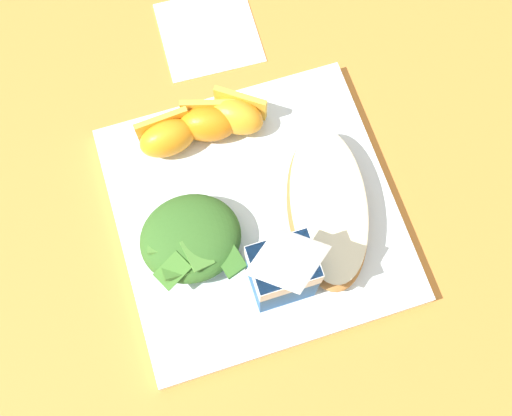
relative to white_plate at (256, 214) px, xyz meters
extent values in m
plane|color=#C67A33|center=(0.00, 0.00, -0.01)|extent=(3.00, 3.00, 0.00)
cube|color=silver|center=(0.00, 0.00, 0.00)|extent=(0.28, 0.28, 0.02)
ellipsoid|color=#A87038|center=(-0.07, 0.02, 0.02)|extent=(0.12, 0.18, 0.03)
ellipsoid|color=brown|center=(-0.07, 0.02, 0.03)|extent=(0.10, 0.17, 0.01)
ellipsoid|color=beige|center=(-0.07, 0.02, 0.04)|extent=(0.11, 0.18, 0.01)
ellipsoid|color=#336023|center=(0.07, 0.01, 0.03)|extent=(0.10, 0.09, 0.04)
cube|color=#4C8433|center=(0.07, 0.03, 0.04)|extent=(0.03, 0.04, 0.01)
cube|color=#4C8433|center=(0.10, 0.01, 0.04)|extent=(0.03, 0.04, 0.02)
cube|color=#3D7028|center=(0.09, 0.04, 0.04)|extent=(0.03, 0.02, 0.02)
cube|color=#336023|center=(0.04, 0.05, 0.04)|extent=(0.03, 0.04, 0.02)
cube|color=#3D7028|center=(0.10, 0.04, 0.04)|extent=(0.04, 0.03, 0.01)
cube|color=#23569E|center=(0.00, 0.08, 0.05)|extent=(0.06, 0.04, 0.09)
cube|color=white|center=(0.00, 0.08, 0.08)|extent=(0.06, 0.05, 0.03)
pyramid|color=white|center=(0.00, 0.08, 0.11)|extent=(0.06, 0.04, 0.02)
ellipsoid|color=orange|center=(-0.01, -0.10, 0.03)|extent=(0.07, 0.06, 0.04)
cube|color=gold|center=(-0.02, -0.11, 0.03)|extent=(0.05, 0.04, 0.03)
ellipsoid|color=orange|center=(0.02, -0.10, 0.03)|extent=(0.07, 0.05, 0.04)
cube|color=gold|center=(0.02, -0.12, 0.03)|extent=(0.06, 0.02, 0.03)
ellipsoid|color=orange|center=(0.07, -0.10, 0.03)|extent=(0.06, 0.04, 0.04)
cube|color=gold|center=(0.07, -0.11, 0.03)|extent=(0.06, 0.01, 0.03)
cube|color=white|center=(-0.02, -0.23, -0.01)|extent=(0.11, 0.11, 0.00)
camera|label=1|loc=(0.06, 0.19, 0.60)|focal=42.66mm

